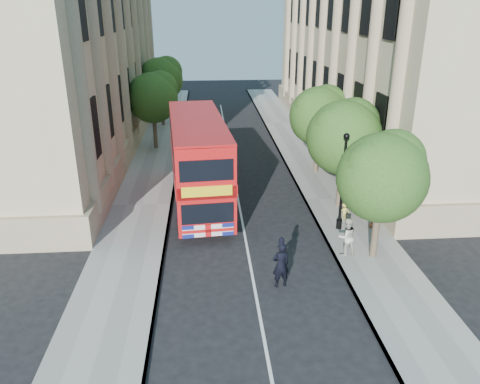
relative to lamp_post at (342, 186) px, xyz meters
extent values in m
plane|color=black|center=(-5.00, -6.00, -2.51)|extent=(120.00, 120.00, 0.00)
cube|color=gray|center=(0.75, 4.00, -2.45)|extent=(3.50, 80.00, 0.12)
cube|color=gray|center=(-10.75, 4.00, -2.45)|extent=(3.50, 80.00, 0.12)
cube|color=tan|center=(8.80, 18.00, 6.49)|extent=(12.00, 38.00, 18.00)
cube|color=tan|center=(-18.80, 18.00, 6.49)|extent=(12.00, 38.00, 18.00)
cylinder|color=#473828|center=(0.80, -3.00, -1.08)|extent=(0.32, 0.32, 2.86)
sphere|color=#214B19|center=(0.80, -3.00, 1.52)|extent=(4.00, 4.00, 4.00)
sphere|color=#214B19|center=(1.40, -2.60, 2.17)|extent=(2.80, 2.80, 2.80)
sphere|color=#214B19|center=(0.30, -3.30, 2.04)|extent=(2.60, 2.60, 2.60)
cylinder|color=#473828|center=(0.80, 3.00, -1.01)|extent=(0.32, 0.32, 2.99)
sphere|color=#214B19|center=(0.80, 3.00, 1.71)|extent=(4.20, 4.20, 4.20)
sphere|color=#214B19|center=(1.40, 3.40, 2.39)|extent=(2.94, 2.94, 2.94)
sphere|color=#214B19|center=(0.30, 2.70, 2.25)|extent=(2.73, 2.73, 2.73)
cylinder|color=#473828|center=(0.80, 9.00, -1.06)|extent=(0.32, 0.32, 2.90)
sphere|color=#214B19|center=(0.80, 9.00, 1.58)|extent=(4.00, 4.00, 4.00)
sphere|color=#214B19|center=(1.40, 9.40, 2.24)|extent=(2.80, 2.80, 2.80)
sphere|color=#214B19|center=(0.30, 8.70, 2.11)|extent=(2.60, 2.60, 2.60)
cylinder|color=#473828|center=(-11.00, 16.00, -1.01)|extent=(0.32, 0.32, 2.99)
sphere|color=#214B19|center=(-11.00, 16.00, 1.71)|extent=(4.00, 4.00, 4.00)
sphere|color=#214B19|center=(-10.40, 16.40, 2.39)|extent=(2.80, 2.80, 2.80)
sphere|color=#214B19|center=(-11.50, 15.70, 2.25)|extent=(2.60, 2.60, 2.60)
cylinder|color=#473828|center=(-11.00, 24.00, -0.93)|extent=(0.32, 0.32, 3.17)
sphere|color=#214B19|center=(-11.00, 24.00, 1.95)|extent=(4.20, 4.20, 4.20)
sphere|color=#214B19|center=(-10.40, 24.40, 2.67)|extent=(2.94, 2.94, 2.94)
sphere|color=#214B19|center=(-11.50, 23.70, 2.53)|extent=(2.73, 2.73, 2.73)
cylinder|color=black|center=(0.00, 0.00, -2.14)|extent=(0.30, 0.30, 0.50)
cylinder|color=black|center=(0.00, 0.00, 0.11)|extent=(0.14, 0.14, 5.00)
sphere|color=black|center=(0.00, 0.00, 2.61)|extent=(0.32, 0.32, 0.32)
cube|color=#B50C0D|center=(-7.35, 4.18, 0.27)|extent=(3.77, 11.10, 4.53)
cube|color=black|center=(-7.35, 4.18, -0.73)|extent=(3.78, 10.42, 1.03)
cube|color=black|center=(-7.35, 4.18, 1.45)|extent=(3.78, 10.42, 1.03)
cube|color=yellow|center=(-6.89, -1.24, 0.41)|extent=(2.41, 0.28, 0.52)
cylinder|color=black|center=(-8.31, 0.25, -1.94)|extent=(0.42, 1.17, 1.15)
cylinder|color=black|center=(-5.73, 0.46, -1.94)|extent=(0.42, 1.17, 1.15)
cylinder|color=black|center=(-8.94, 7.67, -1.94)|extent=(0.42, 1.17, 1.15)
cylinder|color=black|center=(-6.36, 7.89, -1.94)|extent=(0.42, 1.17, 1.15)
cube|color=black|center=(-7.40, 5.22, -1.12)|extent=(2.08, 1.88, 2.16)
cube|color=black|center=(-7.38, 4.35, -0.87)|extent=(1.85, 0.13, 0.72)
cube|color=black|center=(-7.43, 7.48, -0.92)|extent=(2.10, 3.32, 2.57)
cube|color=black|center=(-7.42, 6.87, -2.15)|extent=(1.92, 4.96, 0.26)
cylinder|color=black|center=(-8.32, 5.11, -2.10)|extent=(0.24, 0.83, 0.82)
cylinder|color=black|center=(-6.47, 5.13, -2.10)|extent=(0.24, 0.83, 0.82)
cylinder|color=black|center=(-8.37, 8.50, -2.10)|extent=(0.24, 0.83, 0.82)
cylinder|color=black|center=(-6.52, 8.52, -2.10)|extent=(0.24, 0.83, 0.82)
imported|color=black|center=(-3.91, -5.00, -1.49)|extent=(0.83, 0.63, 2.04)
imported|color=beige|center=(-0.46, -2.76, -1.46)|extent=(1.02, 0.86, 1.87)
imported|color=orange|center=(1.82, -0.03, -1.79)|extent=(0.71, 0.32, 1.20)
imported|color=gold|center=(0.58, 1.11, -1.91)|extent=(0.63, 0.38, 0.95)
camera|label=1|loc=(-6.88, -21.76, 8.55)|focal=35.00mm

